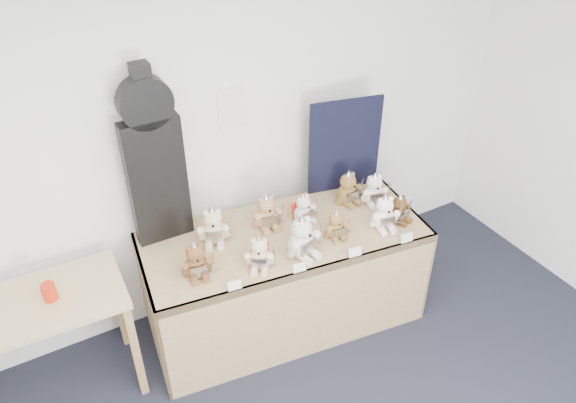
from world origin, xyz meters
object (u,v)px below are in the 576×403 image
display_table (289,260)px  teddy_back_centre_left (267,213)px  teddy_back_left (213,227)px  teddy_back_end (374,190)px  teddy_back_right (348,190)px  teddy_front_end (400,210)px  red_cup (49,292)px  teddy_front_right (336,226)px  side_table (42,317)px  teddy_back_centre_right (304,210)px  guitar_case (154,159)px  teddy_front_far_right (384,214)px  teddy_front_centre (302,238)px  teddy_front_left (259,254)px  teddy_front_far_left (196,262)px

display_table → teddy_back_centre_left: size_ratio=7.23×
teddy_back_left → teddy_back_end: bearing=13.6°
teddy_back_right → teddy_front_end: bearing=-71.3°
teddy_back_centre_left → teddy_back_end: (0.81, -0.13, -0.01)m
red_cup → teddy_front_right: teddy_front_right is taller
teddy_front_end → side_table: bearing=152.5°
teddy_back_centre_left → teddy_back_centre_right: 0.26m
teddy_back_centre_left → teddy_front_end: bearing=-19.1°
teddy_front_right → guitar_case: bearing=156.7°
red_cup → teddy_back_left: 1.06m
display_table → teddy_front_far_right: teddy_front_far_right is taller
side_table → guitar_case: guitar_case is taller
guitar_case → teddy_back_end: size_ratio=4.56×
guitar_case → teddy_back_left: (0.26, -0.23, -0.48)m
teddy_front_centre → teddy_back_right: bearing=18.3°
teddy_back_left → side_table: bearing=-157.5°
red_cup → teddy_back_centre_left: size_ratio=0.40×
teddy_front_left → teddy_front_far_right: (0.94, -0.05, 0.01)m
red_cup → teddy_front_far_right: bearing=-10.0°
red_cup → teddy_front_far_right: (2.15, -0.38, 0.04)m
display_table → side_table: size_ratio=2.00×
teddy_front_far_right → teddy_back_left: teddy_back_left is taller
teddy_front_centre → teddy_back_centre_left: bearing=87.4°
teddy_back_left → teddy_front_end: bearing=1.8°
teddy_front_far_left → teddy_back_right: 1.28m
teddy_front_right → teddy_front_centre: bearing=-163.8°
teddy_front_centre → teddy_front_far_right: size_ratio=1.15×
display_table → red_cup: red_cup is taller
teddy_front_left → teddy_back_end: (1.05, 0.22, 0.01)m
teddy_front_far_left → teddy_back_end: 1.43m
teddy_front_end → teddy_back_right: bearing=98.6°
red_cup → teddy_back_left: teddy_back_left is taller
teddy_front_far_left → teddy_front_right: teddy_front_far_left is taller
teddy_front_far_left → teddy_back_end: (1.43, 0.10, -0.00)m
teddy_front_left → teddy_back_left: size_ratio=0.87×
teddy_front_far_right → teddy_back_centre_left: (-0.70, 0.40, 0.00)m
side_table → teddy_back_centre_right: (1.79, -0.07, 0.20)m
red_cup → teddy_back_centre_right: 1.70m
teddy_front_right → teddy_back_centre_left: bearing=143.7°
teddy_front_far_left → teddy_front_right: 0.97m
display_table → teddy_front_right: 0.42m
teddy_front_right → teddy_back_left: teddy_back_left is taller
teddy_front_far_right → teddy_back_end: 0.30m
side_table → teddy_front_centre: bearing=-11.0°
guitar_case → teddy_back_centre_right: (0.90, -0.33, -0.51)m
teddy_front_centre → display_table: bearing=82.1°
side_table → teddy_front_far_right: (2.23, -0.40, 0.22)m
side_table → teddy_back_centre_right: 1.80m
teddy_back_end → teddy_back_centre_right: bearing=-172.4°
teddy_front_far_right → teddy_back_left: (-1.09, 0.43, 0.01)m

